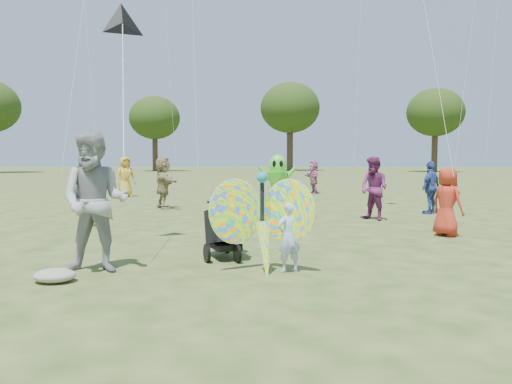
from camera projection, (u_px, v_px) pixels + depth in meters
ground at (267, 282)px, 6.68m from camera, size 160.00×160.00×0.00m
child_girl at (289, 237)px, 7.20m from camera, size 0.45×0.39×1.03m
adult_man at (95, 202)px, 7.17m from camera, size 1.02×0.81×2.05m
grey_bag at (55, 275)px, 6.65m from camera, size 0.56×0.46×0.18m
crowd_a at (447, 202)px, 10.50m from camera, size 0.78×0.85×1.45m
crowd_b at (85, 198)px, 11.75m from camera, size 0.70×1.01×1.43m
crowd_c at (431, 188)px, 14.62m from camera, size 0.91×0.91×1.55m
crowd_d at (163, 183)px, 16.10m from camera, size 1.16×1.62×1.69m
crowd_e at (374, 189)px, 13.13m from camera, size 1.02×1.03×1.68m
crowd_g at (125, 177)px, 20.91m from camera, size 0.98×0.94×1.69m
crowd_j at (313, 177)px, 23.00m from camera, size 0.78×1.46×1.50m
jogging_stroller at (224, 221)px, 8.23m from camera, size 0.76×1.14×1.09m
butterfly_kite at (263, 223)px, 7.15m from camera, size 1.74×0.75×1.66m
delta_kite_rig at (123, 24)px, 8.91m from camera, size 1.00×2.19×2.83m
alien_kite at (278, 184)px, 13.10m from camera, size 1.12×0.69×1.74m
tree_line at (309, 106)px, 50.91m from camera, size 91.78×33.60×10.79m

